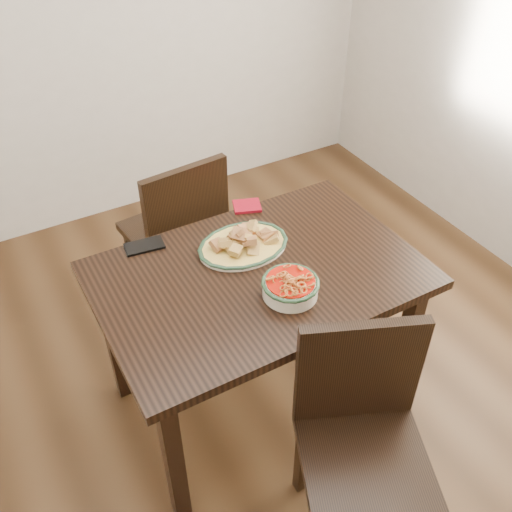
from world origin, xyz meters
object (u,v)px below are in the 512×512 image
dining_table (259,290)px  smartphone (144,246)px  chair_far (179,229)px  fish_plate (243,239)px  chair_near (361,429)px  noodle_bowl (290,285)px

dining_table → smartphone: smartphone is taller
chair_far → dining_table: bearing=87.4°
fish_plate → smartphone: bearing=149.7°
chair_near → smartphone: size_ratio=5.82×
chair_far → chair_near: 1.33m
chair_near → dining_table: bearing=117.3°
noodle_bowl → chair_near: bearing=-89.1°
chair_far → smartphone: bearing=46.4°
smartphone → fish_plate: bearing=-22.9°
chair_near → fish_plate: 0.82m
fish_plate → noodle_bowl: fish_plate is taller
fish_plate → noodle_bowl: 0.32m
fish_plate → smartphone: (-0.34, 0.20, -0.04)m
chair_far → smartphone: 0.53m
dining_table → fish_plate: bearing=83.3°
dining_table → noodle_bowl: 0.22m
noodle_bowl → smartphone: size_ratio=1.37×
fish_plate → smartphone: 0.39m
dining_table → fish_plate: size_ratio=3.32×
fish_plate → noodle_bowl: (0.02, -0.32, -0.00)m
chair_near → noodle_bowl: bearing=114.2°
chair_near → chair_far: bearing=116.8°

